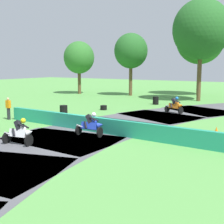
{
  "coord_description": "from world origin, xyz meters",
  "views": [
    {
      "loc": [
        11.01,
        -14.9,
        3.99
      ],
      "look_at": [
        0.24,
        2.2,
        0.9
      ],
      "focal_mm": 49.58,
      "sensor_mm": 36.0,
      "label": 1
    }
  ],
  "objects_px": {
    "motorcycle_lead_orange": "(175,105)",
    "tire_stack_mid_a": "(104,108)",
    "tire_stack_mid_b": "(64,110)",
    "motorcycle_trailing_white": "(20,132)",
    "track_marshal": "(8,109)",
    "tire_stack_near": "(156,101)",
    "motorcycle_chase_blue": "(91,125)",
    "traffic_cone": "(216,130)"
  },
  "relations": [
    {
      "from": "motorcycle_lead_orange",
      "to": "tire_stack_near",
      "type": "xyz_separation_m",
      "value": [
        -3.71,
        4.34,
        -0.25
      ]
    },
    {
      "from": "motorcycle_trailing_white",
      "to": "track_marshal",
      "type": "height_order",
      "value": "track_marshal"
    },
    {
      "from": "tire_stack_mid_a",
      "to": "tire_stack_mid_b",
      "type": "relative_size",
      "value": 0.74
    },
    {
      "from": "tire_stack_mid_b",
      "to": "track_marshal",
      "type": "bearing_deg",
      "value": -120.55
    },
    {
      "from": "tire_stack_near",
      "to": "tire_stack_mid_a",
      "type": "bearing_deg",
      "value": -111.7
    },
    {
      "from": "tire_stack_mid_a",
      "to": "traffic_cone",
      "type": "xyz_separation_m",
      "value": [
        10.99,
        -4.63,
        0.02
      ]
    },
    {
      "from": "motorcycle_lead_orange",
      "to": "track_marshal",
      "type": "bearing_deg",
      "value": -134.44
    },
    {
      "from": "motorcycle_trailing_white",
      "to": "tire_stack_mid_b",
      "type": "height_order",
      "value": "motorcycle_trailing_white"
    },
    {
      "from": "motorcycle_lead_orange",
      "to": "traffic_cone",
      "type": "relative_size",
      "value": 3.9
    },
    {
      "from": "track_marshal",
      "to": "traffic_cone",
      "type": "xyz_separation_m",
      "value": [
        14.17,
        3.19,
        -0.6
      ]
    },
    {
      "from": "motorcycle_lead_orange",
      "to": "traffic_cone",
      "type": "height_order",
      "value": "motorcycle_lead_orange"
    },
    {
      "from": "motorcycle_trailing_white",
      "to": "tire_stack_mid_b",
      "type": "xyz_separation_m",
      "value": [
        -4.19,
        8.13,
        -0.23
      ]
    },
    {
      "from": "motorcycle_lead_orange",
      "to": "motorcycle_trailing_white",
      "type": "distance_m",
      "value": 14.26
    },
    {
      "from": "motorcycle_lead_orange",
      "to": "motorcycle_trailing_white",
      "type": "relative_size",
      "value": 1.03
    },
    {
      "from": "motorcycle_lead_orange",
      "to": "track_marshal",
      "type": "height_order",
      "value": "track_marshal"
    },
    {
      "from": "tire_stack_mid_a",
      "to": "track_marshal",
      "type": "distance_m",
      "value": 8.47
    },
    {
      "from": "tire_stack_near",
      "to": "track_marshal",
      "type": "bearing_deg",
      "value": -111.94
    },
    {
      "from": "track_marshal",
      "to": "tire_stack_near",
      "type": "bearing_deg",
      "value": 68.06
    },
    {
      "from": "traffic_cone",
      "to": "motorcycle_trailing_white",
      "type": "bearing_deg",
      "value": -135.53
    },
    {
      "from": "motorcycle_lead_orange",
      "to": "tire_stack_mid_b",
      "type": "relative_size",
      "value": 2.15
    },
    {
      "from": "motorcycle_chase_blue",
      "to": "motorcycle_trailing_white",
      "type": "height_order",
      "value": "motorcycle_chase_blue"
    },
    {
      "from": "tire_stack_near",
      "to": "motorcycle_chase_blue",
      "type": "bearing_deg",
      "value": -79.66
    },
    {
      "from": "motorcycle_trailing_white",
      "to": "track_marshal",
      "type": "bearing_deg",
      "value": 144.6
    },
    {
      "from": "tire_stack_mid_a",
      "to": "track_marshal",
      "type": "bearing_deg",
      "value": -112.11
    },
    {
      "from": "motorcycle_lead_orange",
      "to": "motorcycle_trailing_white",
      "type": "xyz_separation_m",
      "value": [
        -2.93,
        -13.95,
        -0.02
      ]
    },
    {
      "from": "motorcycle_trailing_white",
      "to": "tire_stack_mid_b",
      "type": "bearing_deg",
      "value": 117.26
    },
    {
      "from": "motorcycle_lead_orange",
      "to": "tire_stack_near",
      "type": "relative_size",
      "value": 2.15
    },
    {
      "from": "motorcycle_chase_blue",
      "to": "traffic_cone",
      "type": "relative_size",
      "value": 3.81
    },
    {
      "from": "tire_stack_mid_b",
      "to": "traffic_cone",
      "type": "distance_m",
      "value": 12.03
    },
    {
      "from": "motorcycle_lead_orange",
      "to": "motorcycle_chase_blue",
      "type": "xyz_separation_m",
      "value": [
        -1.01,
        -10.5,
        -0.02
      ]
    },
    {
      "from": "tire_stack_mid_b",
      "to": "track_marshal",
      "type": "relative_size",
      "value": 0.49
    },
    {
      "from": "tire_stack_mid_b",
      "to": "traffic_cone",
      "type": "xyz_separation_m",
      "value": [
        12.02,
        -0.44,
        -0.18
      ]
    },
    {
      "from": "tire_stack_near",
      "to": "track_marshal",
      "type": "xyz_separation_m",
      "value": [
        -5.55,
        -13.79,
        0.42
      ]
    },
    {
      "from": "tire_stack_mid_a",
      "to": "tire_stack_mid_b",
      "type": "height_order",
      "value": "tire_stack_mid_b"
    },
    {
      "from": "motorcycle_lead_orange",
      "to": "tire_stack_near",
      "type": "distance_m",
      "value": 5.72
    },
    {
      "from": "tire_stack_near",
      "to": "motorcycle_lead_orange",
      "type": "bearing_deg",
      "value": -49.46
    },
    {
      "from": "tire_stack_mid_b",
      "to": "traffic_cone",
      "type": "height_order",
      "value": "tire_stack_mid_b"
    },
    {
      "from": "motorcycle_lead_orange",
      "to": "tire_stack_mid_a",
      "type": "height_order",
      "value": "motorcycle_lead_orange"
    },
    {
      "from": "tire_stack_mid_a",
      "to": "tire_stack_mid_b",
      "type": "distance_m",
      "value": 4.32
    },
    {
      "from": "motorcycle_lead_orange",
      "to": "tire_stack_near",
      "type": "bearing_deg",
      "value": 130.54
    },
    {
      "from": "motorcycle_chase_blue",
      "to": "tire_stack_mid_b",
      "type": "bearing_deg",
      "value": 142.56
    },
    {
      "from": "tire_stack_mid_b",
      "to": "traffic_cone",
      "type": "relative_size",
      "value": 1.82
    }
  ]
}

